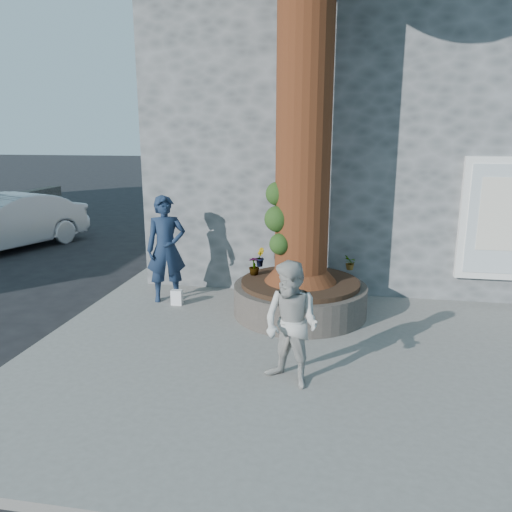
% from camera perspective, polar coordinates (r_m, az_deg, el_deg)
% --- Properties ---
extents(ground, '(120.00, 120.00, 0.00)m').
position_cam_1_polar(ground, '(7.18, -3.05, -12.58)').
color(ground, black).
rests_on(ground, ground).
extents(pavement, '(9.00, 8.00, 0.12)m').
position_cam_1_polar(pavement, '(7.91, 9.45, -9.70)').
color(pavement, slate).
rests_on(pavement, ground).
extents(yellow_line, '(0.10, 30.00, 0.01)m').
position_cam_1_polar(yellow_line, '(9.14, -20.69, -7.51)').
color(yellow_line, yellow).
rests_on(yellow_line, ground).
extents(stone_shop, '(10.30, 8.30, 6.30)m').
position_cam_1_polar(stone_shop, '(13.48, 14.81, 13.33)').
color(stone_shop, '#515456').
rests_on(stone_shop, ground).
extents(planter, '(2.30, 2.30, 0.60)m').
position_cam_1_polar(planter, '(8.74, 5.04, -4.74)').
color(planter, black).
rests_on(planter, pavement).
extents(man, '(0.85, 0.71, 1.98)m').
position_cam_1_polar(man, '(9.35, -10.22, 0.79)').
color(man, '#16253F').
rests_on(man, pavement).
extents(woman, '(0.97, 0.91, 1.59)m').
position_cam_1_polar(woman, '(6.19, 4.04, -7.83)').
color(woman, '#B2B0AA').
rests_on(woman, pavement).
extents(shopping_bag, '(0.20, 0.12, 0.28)m').
position_cam_1_polar(shopping_bag, '(9.30, -9.04, -4.69)').
color(shopping_bag, white).
rests_on(shopping_bag, pavement).
extents(car_silver, '(3.07, 4.91, 1.53)m').
position_cam_1_polar(car_silver, '(15.45, -26.88, 3.37)').
color(car_silver, silver).
rests_on(car_silver, ground).
extents(plant_a, '(0.19, 0.20, 0.32)m').
position_cam_1_polar(plant_a, '(8.66, 6.81, -1.74)').
color(plant_a, gray).
rests_on(plant_a, planter).
extents(plant_b, '(0.22, 0.22, 0.35)m').
position_cam_1_polar(plant_b, '(9.49, 0.44, -0.12)').
color(plant_b, gray).
rests_on(plant_b, planter).
extents(plant_c, '(0.22, 0.22, 0.33)m').
position_cam_1_polar(plant_c, '(8.91, -0.22, -1.13)').
color(plant_c, gray).
rests_on(plant_c, planter).
extents(plant_d, '(0.26, 0.28, 0.27)m').
position_cam_1_polar(plant_d, '(9.40, 10.74, -0.76)').
color(plant_d, gray).
rests_on(plant_d, planter).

